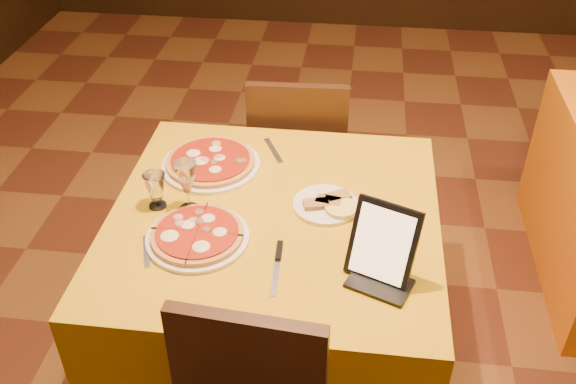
# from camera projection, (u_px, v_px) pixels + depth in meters

# --- Properties ---
(floor) EXTENTS (6.00, 7.00, 0.01)m
(floor) POSITION_uv_depth(u_px,v_px,m) (417.00, 358.00, 2.60)
(floor) COLOR #5E2D19
(floor) RESTS_ON ground
(main_table) EXTENTS (1.10, 1.10, 0.75)m
(main_table) POSITION_uv_depth(u_px,v_px,m) (275.00, 293.00, 2.37)
(main_table) COLOR #CD9D0D
(main_table) RESTS_ON floor
(chair_main_far) EXTENTS (0.46, 0.46, 0.91)m
(chair_main_far) POSITION_uv_depth(u_px,v_px,m) (299.00, 155.00, 2.98)
(chair_main_far) COLOR black
(chair_main_far) RESTS_ON floor
(pizza_near) EXTENTS (0.33, 0.33, 0.03)m
(pizza_near) POSITION_uv_depth(u_px,v_px,m) (198.00, 236.00, 2.03)
(pizza_near) COLOR white
(pizza_near) RESTS_ON main_table
(pizza_far) EXTENTS (0.36, 0.36, 0.03)m
(pizza_far) POSITION_uv_depth(u_px,v_px,m) (211.00, 163.00, 2.37)
(pizza_far) COLOR white
(pizza_far) RESTS_ON main_table
(cutlet_dish) EXTENTS (0.22, 0.22, 0.03)m
(cutlet_dish) POSITION_uv_depth(u_px,v_px,m) (325.00, 203.00, 2.17)
(cutlet_dish) COLOR white
(cutlet_dish) RESTS_ON main_table
(wine_glass) EXTENTS (0.09, 0.09, 0.19)m
(wine_glass) POSITION_uv_depth(u_px,v_px,m) (187.00, 186.00, 2.11)
(wine_glass) COLOR #F6D88C
(wine_glass) RESTS_ON main_table
(water_glass) EXTENTS (0.08, 0.08, 0.13)m
(water_glass) POSITION_uv_depth(u_px,v_px,m) (156.00, 191.00, 2.14)
(water_glass) COLOR silver
(water_glass) RESTS_ON main_table
(tablet) EXTENTS (0.22, 0.17, 0.24)m
(tablet) POSITION_uv_depth(u_px,v_px,m) (383.00, 243.00, 1.85)
(tablet) COLOR black
(tablet) RESTS_ON main_table
(knife) EXTENTS (0.03, 0.21, 0.01)m
(knife) POSITION_uv_depth(u_px,v_px,m) (276.00, 271.00, 1.92)
(knife) COLOR silver
(knife) RESTS_ON main_table
(fork_near) EXTENTS (0.07, 0.15, 0.01)m
(fork_near) POSITION_uv_depth(u_px,v_px,m) (147.00, 252.00, 1.99)
(fork_near) COLOR #B7B8BF
(fork_near) RESTS_ON main_table
(fork_far) EXTENTS (0.10, 0.17, 0.01)m
(fork_far) POSITION_uv_depth(u_px,v_px,m) (273.00, 151.00, 2.46)
(fork_far) COLOR #B8B9C0
(fork_far) RESTS_ON main_table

